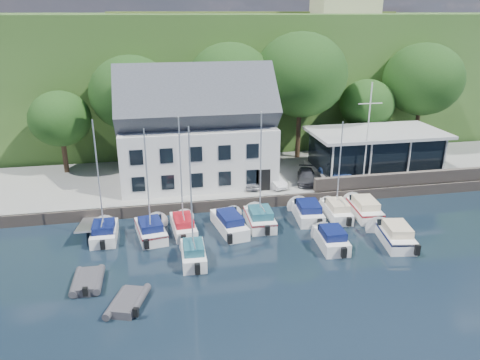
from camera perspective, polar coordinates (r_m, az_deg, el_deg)
The scene contains 33 objects.
ground at distance 32.68m, azimuth 10.73°, elevation -10.51°, with size 180.00×180.00×0.00m, color black.
quay at distance 47.62m, azimuth 3.12°, elevation 0.42°, with size 60.00×13.00×1.00m, color gray.
quay_face at distance 41.77m, azimuth 5.30°, elevation -2.50°, with size 60.00×0.30×1.00m, color #594F47.
hillside at distance 89.08m, azimuth -4.00°, elevation 14.47°, with size 160.00×75.00×16.00m, color #304D1C.
field_patch at distance 97.88m, azimuth 0.17°, elevation 19.77°, with size 50.00×30.00×0.30m, color #5F6834.
harbor_building at distance 44.08m, azimuth -5.33°, elevation 5.36°, with size 14.40×8.20×8.70m, color silver, non-canonical shape.
club_pavilion at distance 49.32m, azimuth 16.13°, elevation 3.45°, with size 13.20×7.20×4.10m, color black, non-canonical shape.
seawall at distance 46.41m, azimuth 19.57°, elevation 0.17°, with size 18.00×0.50×1.20m, color #594F47.
gangway at distance 38.97m, azimuth -17.96°, elevation -5.96°, with size 1.20×6.00×1.40m, color silver, non-canonical shape.
car_silver at distance 43.27m, azimuth 1.36°, elevation -0.10°, with size 1.32×3.29×1.12m, color #ADAEB2.
car_white at distance 43.51m, azimuth 4.06°, elevation -0.02°, with size 1.20×3.43×1.13m, color silver.
car_dgrey at distance 44.74m, azimuth 8.07°, elevation 0.42°, with size 1.64×4.05×1.17m, color #333438.
car_blue at distance 45.71m, azimuth 11.81°, elevation 0.71°, with size 1.53×3.88×1.33m, color #304E94.
flagpole at distance 44.43m, azimuth 15.27°, elevation 5.37°, with size 2.28×0.20×9.48m, color silver, non-canonical shape.
tree_0 at distance 49.46m, azimuth -20.89°, elevation 5.42°, with size 5.99×5.99×8.19m, color black, non-canonical shape.
tree_1 at distance 49.08m, azimuth -12.93°, elevation 8.05°, with size 8.33×8.33×11.39m, color black, non-canonical shape.
tree_2 at distance 50.18m, azimuth -1.21°, elevation 9.40°, with size 9.10×9.10×12.44m, color black, non-canonical shape.
tree_3 at distance 51.23m, azimuth 7.31°, elevation 10.05°, with size 9.85×9.85×13.46m, color black, non-canonical shape.
tree_4 at distance 54.89m, azimuth 15.09°, elevation 7.46°, with size 6.10×6.10×8.33m, color black, non-canonical shape.
tree_5 at distance 57.69m, azimuth 21.14°, elevation 9.33°, with size 8.90×8.90×12.16m, color black, non-canonical shape.
boat_r1_0 at distance 35.77m, azimuth -16.77°, elevation -0.78°, with size 2.03×5.39×8.48m, color white, non-canonical shape.
boat_r1_1 at distance 35.12m, azimuth -11.21°, elevation -0.30°, with size 2.08×5.90×8.90m, color white, non-canonical shape.
boat_r1_2 at distance 35.72m, azimuth -7.17°, elevation -0.20°, with size 1.77×6.22×8.34m, color white, non-canonical shape.
boat_r1_3 at distance 36.93m, azimuth -1.31°, elevation -5.05°, with size 1.90×6.90×1.55m, color white, non-canonical shape.
boat_r1_4 at distance 36.35m, azimuth 2.52°, elevation 1.12°, with size 2.18×5.76×9.33m, color white, non-canonical shape.
boat_r1_5 at distance 39.39m, azimuth 8.24°, elevation -3.63°, with size 2.18×6.09×1.53m, color white, non-canonical shape.
boat_r1_6 at distance 38.83m, azimuth 12.04°, elevation 1.66°, with size 1.82×5.99×8.97m, color white, non-canonical shape.
boat_r1_7 at distance 41.08m, azimuth 14.85°, elevation -3.12°, with size 2.09×6.76×1.51m, color white, non-canonical shape.
boat_r2_1 at distance 31.08m, azimuth -5.96°, elevation -2.50°, with size 1.75×5.28×9.13m, color white, non-canonical shape.
boat_r2_3 at distance 35.14m, azimuth 11.06°, elevation -6.83°, with size 1.97×5.42×1.53m, color white, non-canonical shape.
boat_r2_4 at distance 36.93m, azimuth 18.36°, elevation -6.13°, with size 2.10×6.44×1.57m, color white, non-canonical shape.
dinghy_0 at distance 31.67m, azimuth -18.08°, elevation -11.49°, with size 1.94×3.23×0.75m, color #353539, non-canonical shape.
dinghy_1 at distance 29.05m, azimuth -13.53°, elevation -14.10°, with size 1.89×3.15×0.74m, color #353539, non-canonical shape.
Camera 1 is at (-11.23, -25.98, 16.35)m, focal length 35.00 mm.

